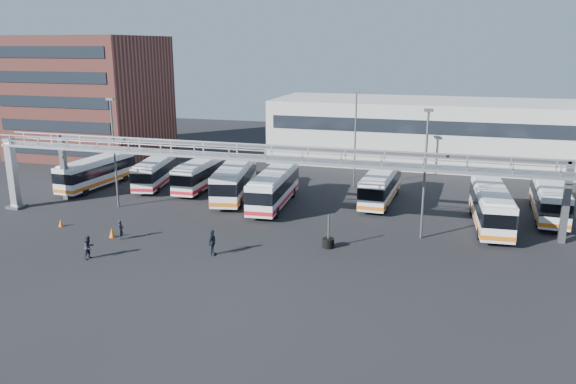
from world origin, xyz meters
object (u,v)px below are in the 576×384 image
(bus_9, at_px, (549,198))
(cone_right, at_px, (112,233))
(light_pole_left, at_px, (114,147))
(bus_0, at_px, (97,171))
(bus_4, at_px, (274,187))
(pedestrian_d, at_px, (212,242))
(tire_stack, at_px, (328,242))
(bus_8, at_px, (491,206))
(light_pole_back, at_px, (355,134))
(bus_3, at_px, (235,179))
(bus_2, at_px, (202,173))
(pedestrian_a, at_px, (121,230))
(bus_1, at_px, (157,171))
(bus_6, at_px, (381,185))
(cone_left, at_px, (61,223))
(pedestrian_b, at_px, (89,247))
(light_pole_mid, at_px, (425,167))

(bus_9, bearing_deg, cone_right, -152.90)
(light_pole_left, height_order, bus_0, light_pole_left)
(bus_4, height_order, pedestrian_d, bus_4)
(light_pole_left, xyz_separation_m, bus_4, (14.03, 4.38, -3.88))
(tire_stack, bearing_deg, bus_8, 36.05)
(bus_4, xyz_separation_m, bus_8, (19.31, -0.89, 0.01))
(light_pole_back, relative_size, bus_3, 0.88)
(bus_2, relative_size, bus_9, 0.97)
(bus_9, bearing_deg, bus_8, -136.95)
(bus_9, bearing_deg, pedestrian_a, -151.96)
(bus_1, xyz_separation_m, bus_6, (24.08, 0.22, 0.08))
(light_pole_left, xyz_separation_m, cone_left, (-1.31, -6.59, -5.42))
(bus_9, distance_m, pedestrian_d, 30.01)
(bus_1, xyz_separation_m, bus_3, (9.93, -2.32, 0.22))
(pedestrian_a, bearing_deg, bus_1, 14.87)
(pedestrian_b, bearing_deg, light_pole_mid, -49.16)
(light_pole_left, bearing_deg, pedestrian_a, -55.98)
(bus_0, xyz_separation_m, bus_4, (20.37, -1.53, 0.08))
(bus_6, relative_size, cone_left, 16.95)
(bus_2, relative_size, pedestrian_b, 6.05)
(bus_4, relative_size, pedestrian_d, 5.78)
(light_pole_left, relative_size, bus_1, 1.00)
(pedestrian_b, height_order, tire_stack, tire_stack)
(pedestrian_a, xyz_separation_m, pedestrian_d, (8.30, -1.12, 0.18))
(bus_8, bearing_deg, bus_3, 170.39)
(bus_4, height_order, tire_stack, bus_4)
(bus_1, distance_m, bus_3, 10.20)
(tire_stack, bearing_deg, light_pole_mid, 32.46)
(light_pole_mid, relative_size, bus_6, 0.96)
(pedestrian_a, relative_size, tire_stack, 0.61)
(bus_1, xyz_separation_m, cone_left, (-0.76, -15.00, -1.37))
(bus_4, bearing_deg, bus_6, 20.35)
(bus_4, height_order, bus_9, bus_4)
(bus_0, distance_m, bus_2, 11.32)
(pedestrian_a, xyz_separation_m, pedestrian_b, (0.14, -4.27, 0.07))
(light_pole_back, height_order, bus_9, light_pole_back)
(cone_left, xyz_separation_m, tire_stack, (22.73, 1.40, 0.12))
(bus_0, distance_m, pedestrian_a, 18.20)
(bus_8, bearing_deg, cone_left, -167.19)
(bus_4, bearing_deg, pedestrian_d, -95.21)
(light_pole_mid, distance_m, cone_left, 30.32)
(pedestrian_b, height_order, cone_right, pedestrian_b)
(bus_0, height_order, bus_3, bus_3)
(bus_1, bearing_deg, cone_left, -104.02)
(pedestrian_a, bearing_deg, pedestrian_b, 176.85)
(light_pole_back, bearing_deg, bus_0, -162.92)
(bus_0, relative_size, bus_2, 1.03)
(pedestrian_b, distance_m, pedestrian_d, 8.75)
(light_pole_left, height_order, light_pole_back, same)
(light_pole_left, relative_size, cone_left, 16.35)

